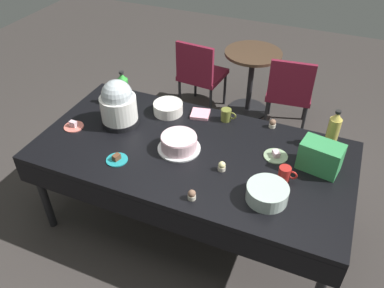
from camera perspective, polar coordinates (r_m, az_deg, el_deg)
ground at (r=3.22m, az=-0.00°, el=-11.25°), size 9.00×9.00×0.00m
potluck_table at (r=2.73m, az=-0.00°, el=-1.84°), size 2.20×1.10×0.75m
frosted_layer_cake at (r=2.66m, az=-1.94°, el=0.16°), size 0.30×0.30×0.11m
slow_cooker at (r=2.91m, az=-10.85°, el=5.80°), size 0.28×0.28×0.36m
glass_salad_bowl at (r=2.35m, az=11.05°, el=-7.14°), size 0.25×0.25×0.10m
ceramic_snack_bowl at (r=3.05m, az=-3.55°, el=5.33°), size 0.23×0.23×0.09m
dessert_plate_coral at (r=3.03m, az=-17.09°, el=2.60°), size 0.15×0.15×0.05m
dessert_plate_teal at (r=2.65m, az=-11.05°, el=-2.19°), size 0.15×0.15×0.05m
dessert_plate_sage at (r=2.69m, az=12.27°, el=-1.65°), size 0.16×0.16×0.04m
cupcake_lemon at (r=2.32m, az=-0.03°, el=-7.53°), size 0.05×0.05×0.07m
cupcake_berry at (r=2.95m, az=11.81°, el=2.97°), size 0.05×0.05×0.07m
cupcake_cocoa at (r=2.52m, az=4.43°, el=-3.30°), size 0.05×0.05×0.07m
soda_bottle_ginger_ale at (r=2.82m, az=20.16°, el=1.97°), size 0.08×0.08×0.29m
soda_bottle_lime_soda at (r=3.16m, az=-10.10°, el=8.01°), size 0.09×0.09×0.29m
coffee_mug_red at (r=2.50m, az=13.57°, el=-4.30°), size 0.12×0.08×0.10m
coffee_mug_olive at (r=2.96m, az=5.11°, el=4.30°), size 0.12×0.08×0.10m
soda_carton at (r=2.61m, az=18.45°, el=-1.80°), size 0.28×0.20×0.20m
paper_napkin_stack at (r=3.03m, az=1.23°, el=4.45°), size 0.17×0.17×0.02m
maroon_chair_left at (r=4.21m, az=1.18°, el=10.57°), size 0.48×0.48×0.85m
maroon_chair_right at (r=4.00m, az=14.24°, el=7.75°), size 0.49×0.49×0.85m
round_cafe_table at (r=4.26m, az=8.78°, el=10.60°), size 0.60×0.60×0.72m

